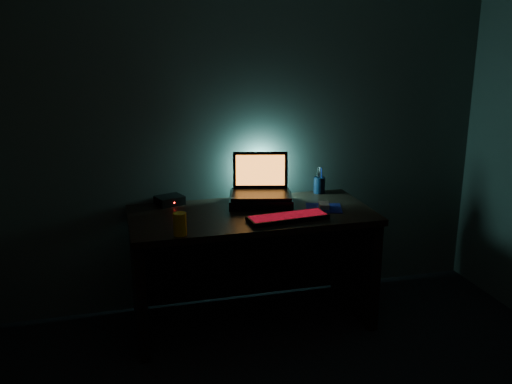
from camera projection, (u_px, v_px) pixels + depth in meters
room at (373, 215)px, 1.88m from camera, size 3.50×4.00×2.50m
desk at (250, 248)px, 3.64m from camera, size 1.50×0.70×0.75m
riser at (261, 200)px, 3.67m from camera, size 0.46×0.39×0.06m
laptop at (261, 185)px, 3.69m from camera, size 0.43×0.36×0.26m
keyboard at (288, 217)px, 3.38m from camera, size 0.49×0.20×0.03m
mousepad at (324, 208)px, 3.60m from camera, size 0.27×0.26×0.00m
mouse at (324, 205)px, 3.59m from camera, size 0.09×0.12×0.03m
pen_cup at (319, 185)px, 3.92m from camera, size 0.08×0.08×0.11m
juice_glass at (180, 224)px, 3.12m from camera, size 0.09×0.09×0.13m
router at (170, 200)px, 3.67m from camera, size 0.20×0.18×0.06m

